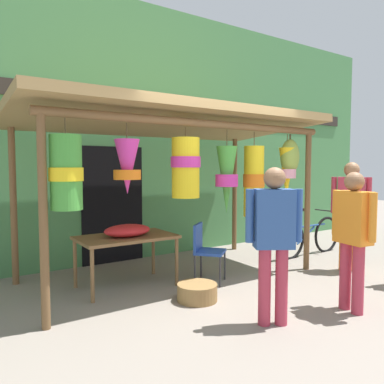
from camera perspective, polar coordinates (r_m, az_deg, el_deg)
name	(u,v)px	position (r m, az deg, el deg)	size (l,w,h in m)	color
ground_plane	(220,292)	(5.20, 4.19, -14.76)	(30.00, 30.00, 0.00)	gray
shop_facade	(138,133)	(6.99, -8.11, 8.85)	(12.52, 0.29, 4.55)	#47844C
market_stall_canopy	(180,138)	(5.46, -1.83, 8.10)	(4.53, 2.29, 2.48)	brown
display_table	(126,241)	(5.32, -9.89, -7.27)	(1.31, 0.79, 0.71)	brown
flower_heap_on_table	(128,230)	(5.25, -9.55, -5.71)	(0.65, 0.45, 0.16)	red
folding_chair	(205,247)	(5.49, 1.96, -8.31)	(0.56, 0.56, 0.84)	#2347A8
wicker_basket_by_table	(197,292)	(4.85, 0.80, -14.86)	(0.50, 0.50, 0.21)	olive
parked_bicycle	(309,237)	(7.46, 17.24, -6.44)	(1.75, 0.44, 0.92)	black
vendor_in_orange	(351,207)	(6.49, 22.80, -2.04)	(0.42, 0.49, 1.73)	orange
customer_foreground	(353,230)	(4.68, 23.08, -5.30)	(0.28, 0.59, 1.60)	#B23347
passerby_at_right	(274,233)	(4.03, 12.22, -6.00)	(0.52, 0.40, 1.65)	#B23347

